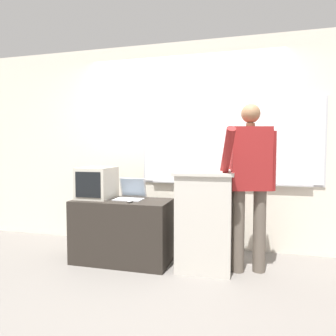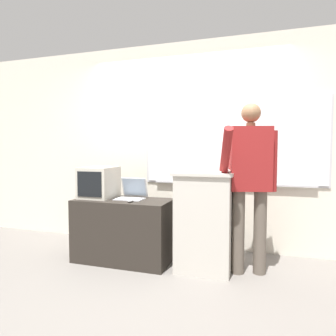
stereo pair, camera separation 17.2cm
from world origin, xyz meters
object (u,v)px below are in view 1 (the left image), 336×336
(side_desk, at_px, (122,231))
(laptop, at_px, (131,192))
(wireless_keyboard, at_px, (204,171))
(lectern_podium, at_px, (205,220))
(computer_mouse_by_keyboard, at_px, (228,171))
(crt_monitor, at_px, (97,183))
(computer_mouse_by_laptop, at_px, (130,201))
(person_presenter, at_px, (250,176))

(side_desk, bearing_deg, laptop, 55.55)
(side_desk, xyz_separation_m, laptop, (0.07, 0.10, 0.43))
(wireless_keyboard, bearing_deg, lectern_podium, 89.85)
(wireless_keyboard, bearing_deg, computer_mouse_by_keyboard, 4.10)
(wireless_keyboard, xyz_separation_m, crt_monitor, (-1.27, 0.08, -0.16))
(computer_mouse_by_keyboard, relative_size, crt_monitor, 0.24)
(computer_mouse_by_laptop, bearing_deg, crt_monitor, 160.35)
(person_presenter, bearing_deg, crt_monitor, 165.93)
(side_desk, height_order, computer_mouse_by_laptop, computer_mouse_by_laptop)
(wireless_keyboard, xyz_separation_m, computer_mouse_by_keyboard, (0.24, 0.02, 0.01))
(side_desk, distance_m, computer_mouse_by_keyboard, 1.38)
(computer_mouse_by_laptop, distance_m, computer_mouse_by_keyboard, 1.09)
(person_presenter, distance_m, laptop, 1.34)
(laptop, bearing_deg, wireless_keyboard, -9.58)
(computer_mouse_by_laptop, height_order, computer_mouse_by_keyboard, computer_mouse_by_keyboard)
(person_presenter, xyz_separation_m, wireless_keyboard, (-0.46, -0.10, 0.05))
(side_desk, relative_size, crt_monitor, 2.61)
(lectern_podium, bearing_deg, person_presenter, 4.39)
(side_desk, distance_m, laptop, 0.45)
(lectern_podium, height_order, person_presenter, person_presenter)
(side_desk, bearing_deg, computer_mouse_by_keyboard, -1.23)
(computer_mouse_by_laptop, relative_size, computer_mouse_by_keyboard, 1.00)
(crt_monitor, bearing_deg, side_desk, -6.01)
(lectern_podium, xyz_separation_m, computer_mouse_by_laptop, (-0.79, -0.16, 0.20))
(wireless_keyboard, distance_m, crt_monitor, 1.28)
(computer_mouse_by_laptop, relative_size, crt_monitor, 0.24)
(lectern_podium, height_order, laptop, lectern_podium)
(lectern_podium, bearing_deg, crt_monitor, 179.32)
(laptop, bearing_deg, computer_mouse_by_laptop, -71.37)
(computer_mouse_by_keyboard, bearing_deg, side_desk, 178.77)
(person_presenter, height_order, wireless_keyboard, person_presenter)
(computer_mouse_by_laptop, distance_m, crt_monitor, 0.54)
(computer_mouse_by_keyboard, bearing_deg, computer_mouse_by_laptop, -173.75)
(wireless_keyboard, bearing_deg, laptop, 170.42)
(lectern_podium, height_order, wireless_keyboard, wireless_keyboard)
(computer_mouse_by_laptop, bearing_deg, wireless_keyboard, 6.91)
(person_presenter, bearing_deg, computer_mouse_by_laptop, 174.09)
(computer_mouse_by_keyboard, height_order, crt_monitor, computer_mouse_by_keyboard)
(computer_mouse_by_keyboard, distance_m, crt_monitor, 1.52)
(lectern_podium, xyz_separation_m, side_desk, (-0.94, -0.02, -0.17))
(lectern_podium, relative_size, computer_mouse_by_keyboard, 10.47)
(lectern_podium, height_order, computer_mouse_by_laptop, lectern_podium)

